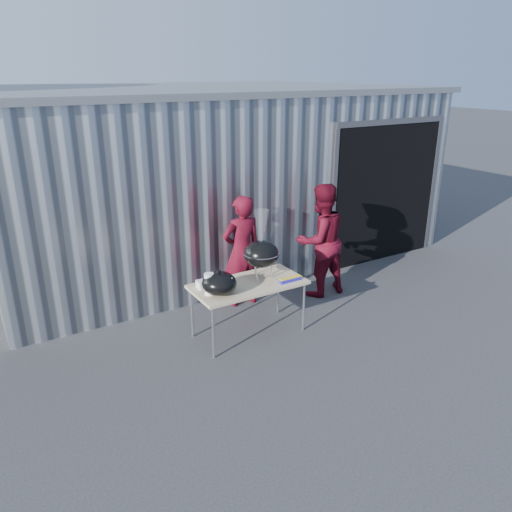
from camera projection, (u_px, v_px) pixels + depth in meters
ground at (289, 342)px, 6.62m from camera, size 80.00×80.00×0.00m
building at (200, 166)px, 10.20m from camera, size 8.20×6.20×3.10m
folding_table at (248, 286)px, 6.60m from camera, size 1.50×0.75×0.75m
kettle_grill at (261, 249)px, 6.60m from camera, size 0.48×0.48×0.95m
grill_lid at (219, 283)px, 6.22m from camera, size 0.44×0.44×0.32m
paper_towels at (209, 284)px, 6.21m from camera, size 0.12×0.12×0.28m
white_tub at (205, 284)px, 6.43m from camera, size 0.20×0.15×0.10m
foil_box at (291, 279)px, 6.62m from camera, size 0.32×0.06×0.06m
person_cook at (242, 251)px, 7.44m from camera, size 0.64×0.43×1.71m
person_bystander at (320, 240)px, 7.78m from camera, size 0.89×0.70×1.79m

